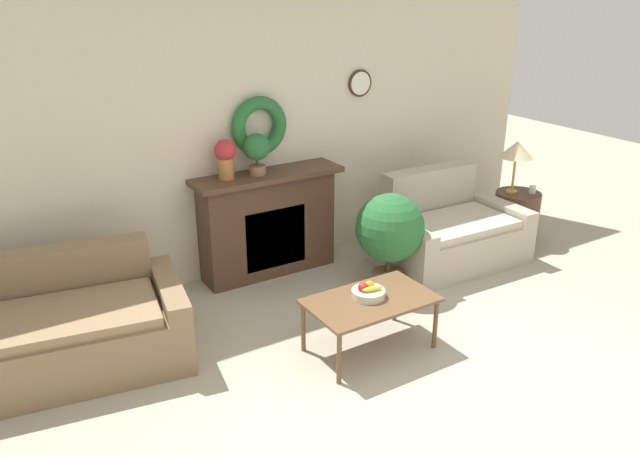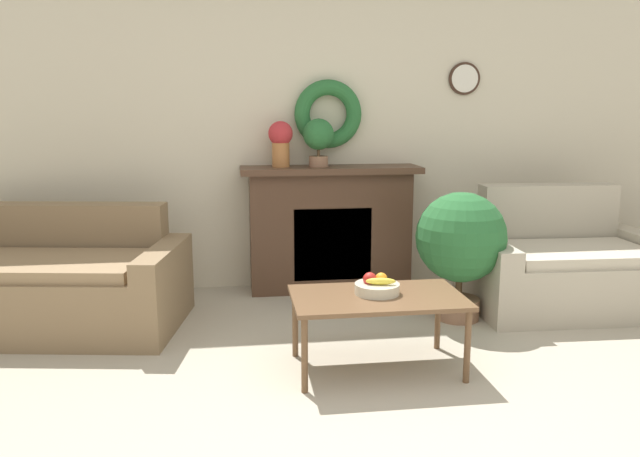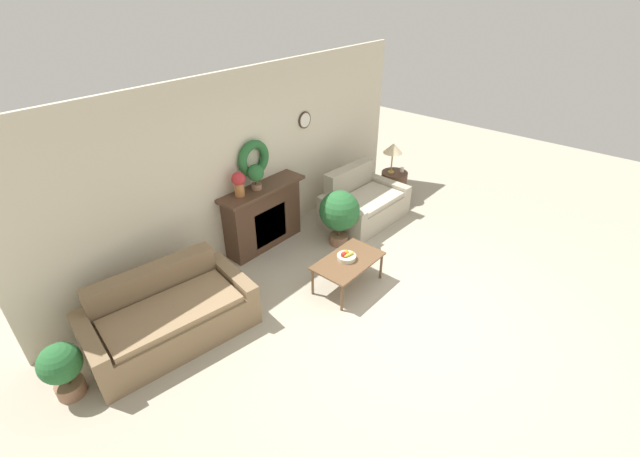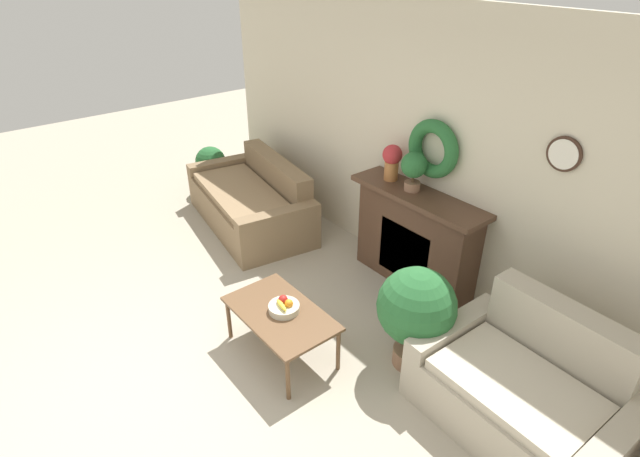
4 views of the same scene
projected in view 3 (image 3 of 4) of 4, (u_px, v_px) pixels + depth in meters
name	position (u px, v px, depth m)	size (l,w,h in m)	color
ground_plane	(405.00, 319.00, 5.43)	(16.00, 16.00, 0.00)	#ADA38E
wall_back	(249.00, 163.00, 6.30)	(6.80, 0.19, 2.70)	beige
fireplace	(263.00, 216.00, 6.64)	(1.45, 0.41, 1.03)	#4C3323
couch_left	(169.00, 316.00, 5.05)	(2.02, 1.26, 0.81)	#846B4C
loveseat_right	(363.00, 203.00, 7.46)	(1.46, 1.00, 0.89)	#B2A893
coffee_table	(348.00, 263.00, 5.79)	(0.97, 0.58, 0.44)	brown
fruit_bowl	(346.00, 256.00, 5.77)	(0.26, 0.26, 0.12)	beige
side_table_by_loveseat	(394.00, 185.00, 8.16)	(0.49, 0.49, 0.53)	#4C3323
table_lamp	(393.00, 149.00, 7.76)	(0.35, 0.35, 0.57)	#B28E42
mug	(402.00, 170.00, 8.02)	(0.07, 0.07, 0.08)	silver
vase_on_mantel_left	(239.00, 182.00, 6.01)	(0.20, 0.20, 0.36)	#AD6B38
potted_plant_on_mantel	(256.00, 174.00, 6.18)	(0.25, 0.25, 0.38)	#8E664C
potted_plant_floor_by_couch	(62.00, 367.00, 4.28)	(0.42, 0.42, 0.66)	#8E664C
potted_plant_floor_by_loveseat	(339.00, 212.00, 6.63)	(0.63, 0.63, 0.92)	#8E664C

